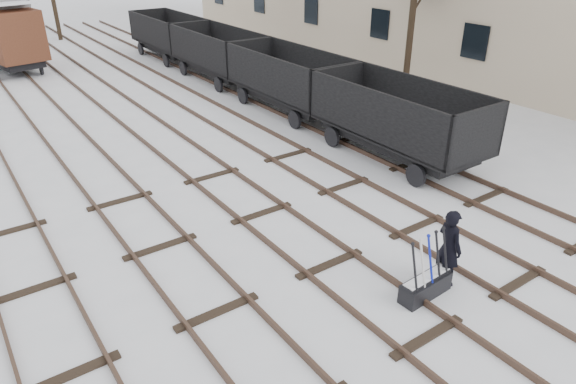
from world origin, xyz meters
name	(u,v)px	position (x,y,z in m)	size (l,w,h in m)	color
ground	(330,265)	(0.00, 0.00, 0.00)	(120.00, 120.00, 0.00)	white
tracks	(129,113)	(0.00, 13.67, 0.07)	(13.90, 52.00, 0.16)	black
ground_frame	(426,285)	(0.96, -2.07, 0.28)	(1.32, 0.48, 1.49)	black
worker	(449,247)	(1.71, -1.97, 0.91)	(0.67, 0.44, 1.82)	black
freight_wagon_a	(397,130)	(6.00, 3.79, 0.99)	(2.54, 6.34, 2.59)	black
freight_wagon_b	(289,88)	(6.00, 10.19, 0.99)	(2.54, 6.34, 2.59)	black
freight_wagon_c	(219,61)	(6.00, 16.59, 0.99)	(2.54, 6.34, 2.59)	black
freight_wagon_d	(170,42)	(6.00, 22.99, 0.99)	(2.54, 6.34, 2.59)	black
box_van_wagon	(6,31)	(-2.61, 24.83, 2.21)	(3.47, 5.35, 3.79)	black
tree_near	(412,21)	(11.83, 8.86, 3.45)	(0.30, 0.30, 6.91)	black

